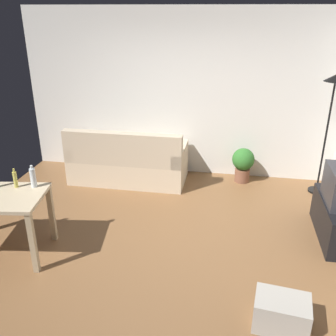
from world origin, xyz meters
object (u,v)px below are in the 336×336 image
at_px(bottle_squat, 15,179).
at_px(bottle_clear, 33,178).
at_px(torchiere_lamp, 332,103).
at_px(potted_plant, 243,163).
at_px(couch, 128,164).
at_px(storage_box, 281,313).

xyz_separation_m(bottle_squat, bottle_clear, (0.20, 0.04, 0.02)).
bearing_deg(bottle_squat, bottle_clear, 11.89).
relative_size(torchiere_lamp, bottle_clear, 6.78).
bearing_deg(potted_plant, couch, -170.44).
xyz_separation_m(torchiere_lamp, bottle_squat, (-3.76, -2.09, -0.55)).
distance_m(couch, storage_box, 3.53).
bearing_deg(storage_box, potted_plant, 96.21).
distance_m(torchiere_lamp, potted_plant, 1.60).
relative_size(potted_plant, bottle_squat, 2.47).
height_order(couch, torchiere_lamp, torchiere_lamp).
relative_size(storage_box, bottle_clear, 1.80).
bearing_deg(bottle_squat, potted_plant, 41.19).
bearing_deg(potted_plant, bottle_clear, -137.07).
relative_size(potted_plant, bottle_clear, 2.14).
distance_m(torchiere_lamp, storage_box, 3.26).
height_order(potted_plant, bottle_squat, bottle_squat).
xyz_separation_m(potted_plant, bottle_clear, (-2.40, -2.24, 0.55)).
relative_size(torchiere_lamp, potted_plant, 3.18).
xyz_separation_m(potted_plant, bottle_squat, (-2.60, -2.28, 0.53)).
distance_m(couch, torchiere_lamp, 3.21).
bearing_deg(torchiere_lamp, potted_plant, 171.01).
bearing_deg(bottle_clear, bottle_squat, -168.11).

